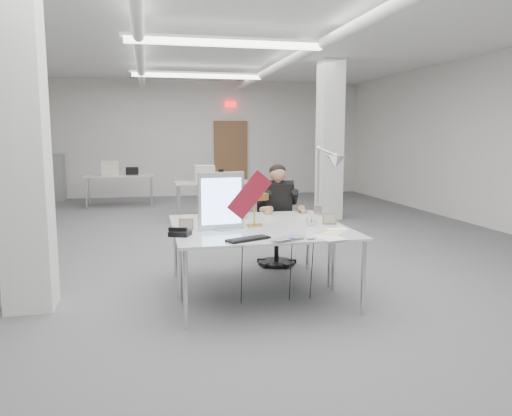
% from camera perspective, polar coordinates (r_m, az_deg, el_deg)
% --- Properties ---
extents(room_shell, '(10.04, 14.04, 3.24)m').
position_cam_1_polar(room_shell, '(7.38, -3.18, 8.22)').
color(room_shell, '#545457').
rests_on(room_shell, ground).
extents(desk_main, '(1.80, 0.90, 0.02)m').
position_cam_1_polar(desk_main, '(4.89, 1.40, -3.08)').
color(desk_main, silver).
rests_on(desk_main, room_shell).
extents(desk_second, '(1.80, 0.90, 0.02)m').
position_cam_1_polar(desk_second, '(5.75, -0.72, -1.34)').
color(desk_second, silver).
rests_on(desk_second, room_shell).
extents(bg_desk_a, '(1.60, 0.80, 0.02)m').
position_cam_1_polar(bg_desk_a, '(10.29, -4.78, 2.93)').
color(bg_desk_a, silver).
rests_on(bg_desk_a, room_shell).
extents(bg_desk_b, '(1.60, 0.80, 0.02)m').
position_cam_1_polar(bg_desk_b, '(12.41, -15.35, 3.59)').
color(bg_desk_b, silver).
rests_on(bg_desk_b, room_shell).
extents(filing_cabinet, '(0.45, 0.55, 1.20)m').
position_cam_1_polar(filing_cabinet, '(14.05, -21.97, 3.22)').
color(filing_cabinet, gray).
rests_on(filing_cabinet, room_shell).
extents(office_chair, '(0.65, 0.65, 1.11)m').
position_cam_1_polar(office_chair, '(6.56, 2.37, -1.81)').
color(office_chair, black).
rests_on(office_chair, room_shell).
extents(seated_person, '(0.60, 0.69, 0.90)m').
position_cam_1_polar(seated_person, '(6.46, 2.50, 1.13)').
color(seated_person, black).
rests_on(seated_person, office_chair).
extents(monitor, '(0.48, 0.10, 0.59)m').
position_cam_1_polar(monitor, '(5.07, -4.00, 0.81)').
color(monitor, silver).
rests_on(monitor, desk_main).
extents(pennant, '(0.47, 0.02, 0.51)m').
position_cam_1_polar(pennant, '(5.07, -0.74, 1.51)').
color(pennant, maroon).
rests_on(pennant, monitor).
extents(keyboard, '(0.44, 0.30, 0.02)m').
position_cam_1_polar(keyboard, '(4.58, -0.89, -3.57)').
color(keyboard, black).
rests_on(keyboard, desk_main).
extents(laptop, '(0.41, 0.36, 0.03)m').
position_cam_1_polar(laptop, '(4.55, 4.09, -3.63)').
color(laptop, '#A8A8AC').
rests_on(laptop, desk_main).
extents(mouse, '(0.09, 0.08, 0.03)m').
position_cam_1_polar(mouse, '(4.63, 6.34, -3.43)').
color(mouse, '#B1B2B6').
rests_on(mouse, desk_main).
extents(bankers_lamp, '(0.30, 0.21, 0.32)m').
position_cam_1_polar(bankers_lamp, '(5.25, -0.21, -0.38)').
color(bankers_lamp, gold).
rests_on(bankers_lamp, desk_main).
extents(desk_phone, '(0.24, 0.23, 0.05)m').
position_cam_1_polar(desk_phone, '(4.83, -8.66, -2.88)').
color(desk_phone, black).
rests_on(desk_phone, desk_main).
extents(picture_frame_left, '(0.15, 0.07, 0.12)m').
position_cam_1_polar(picture_frame_left, '(5.12, -8.00, -1.84)').
color(picture_frame_left, '#B3824D').
rests_on(picture_frame_left, desk_main).
extents(picture_frame_right, '(0.16, 0.09, 0.12)m').
position_cam_1_polar(picture_frame_right, '(5.44, 8.38, -1.22)').
color(picture_frame_right, '#A47A46').
rests_on(picture_frame_right, desk_main).
extents(desk_clock, '(0.11, 0.04, 0.11)m').
position_cam_1_polar(desk_clock, '(5.32, 6.30, -1.50)').
color(desk_clock, '#B9BABF').
rests_on(desk_clock, desk_main).
extents(paper_stack_a, '(0.27, 0.34, 0.01)m').
position_cam_1_polar(paper_stack_a, '(4.73, 8.41, -3.36)').
color(paper_stack_a, white).
rests_on(paper_stack_a, desk_main).
extents(paper_stack_b, '(0.29, 0.30, 0.01)m').
position_cam_1_polar(paper_stack_b, '(4.95, 8.83, -2.85)').
color(paper_stack_b, '#F1DD90').
rests_on(paper_stack_b, desk_main).
extents(paper_stack_c, '(0.21, 0.16, 0.01)m').
position_cam_1_polar(paper_stack_c, '(5.16, 9.30, -2.41)').
color(paper_stack_c, white).
rests_on(paper_stack_c, desk_main).
extents(beige_monitor, '(0.47, 0.46, 0.35)m').
position_cam_1_polar(beige_monitor, '(5.79, -3.38, 0.58)').
color(beige_monitor, beige).
rests_on(beige_monitor, desk_second).
extents(architect_lamp, '(0.32, 0.73, 0.90)m').
position_cam_1_polar(architect_lamp, '(5.76, 7.95, 3.24)').
color(architect_lamp, '#B2B2B6').
rests_on(architect_lamp, desk_second).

